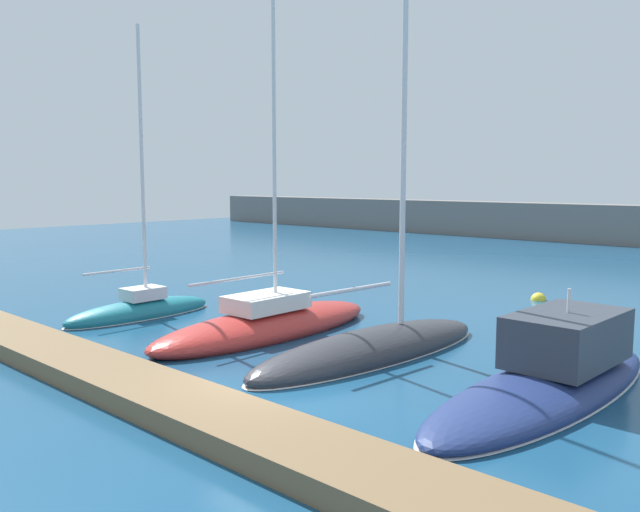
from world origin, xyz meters
TOP-DOWN VIEW (x-y plane):
  - ground_plane at (0.00, 0.00)m, footprint 120.00×120.00m
  - dock_pier at (0.00, -2.10)m, footprint 28.22×1.98m
  - sailboat_teal_nearest at (-10.35, 2.98)m, footprint 1.82×6.17m
  - sailboat_red_second at (-4.77, 4.39)m, footprint 2.88×9.44m
  - sailboat_charcoal_third at (-0.46, 4.62)m, footprint 2.98×9.48m
  - motorboat_navy_fourth at (4.82, 4.92)m, footprint 2.95×10.15m
  - mooring_buoy_yellow at (-0.78, 16.54)m, footprint 0.65×0.65m

SIDE VIEW (x-z plane):
  - ground_plane at x=0.00m, z-range 0.00..0.00m
  - mooring_buoy_yellow at x=-0.78m, z-range -0.33..0.33m
  - dock_pier at x=0.00m, z-range 0.00..0.48m
  - sailboat_teal_nearest at x=-10.35m, z-range -5.27..5.82m
  - sailboat_charcoal_third at x=-0.46m, z-range -8.82..9.44m
  - sailboat_red_second at x=-4.77m, z-range -6.93..7.62m
  - motorboat_navy_fourth at x=4.82m, z-range -0.98..1.82m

